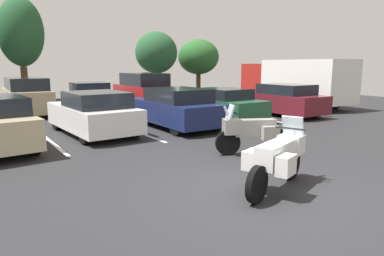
{
  "coord_description": "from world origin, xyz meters",
  "views": [
    {
      "loc": [
        -4.7,
        -4.63,
        2.41
      ],
      "look_at": [
        0.26,
        2.89,
        0.78
      ],
      "focal_mm": 32.99,
      "sensor_mm": 36.0,
      "label": 1
    }
  ],
  "objects_px": {
    "car_navy": "(176,108)",
    "car_far_grey": "(89,97)",
    "car_green": "(221,104)",
    "car_far_tan": "(27,96)",
    "motorcycle_second": "(252,131)",
    "car_far_red": "(143,90)",
    "box_truck": "(295,81)",
    "motorcycle_touring": "(278,157)",
    "car_maroon": "(280,100)",
    "car_white": "(94,113)"
  },
  "relations": [
    {
      "from": "car_navy",
      "to": "car_far_grey",
      "type": "xyz_separation_m",
      "value": [
        -1.25,
        6.93,
        -0.03
      ]
    },
    {
      "from": "car_green",
      "to": "car_far_tan",
      "type": "distance_m",
      "value": 9.48
    },
    {
      "from": "motorcycle_second",
      "to": "car_navy",
      "type": "distance_m",
      "value": 4.8
    },
    {
      "from": "car_far_red",
      "to": "box_truck",
      "type": "relative_size",
      "value": 0.61
    },
    {
      "from": "motorcycle_second",
      "to": "motorcycle_touring",
      "type": "bearing_deg",
      "value": -122.12
    },
    {
      "from": "car_green",
      "to": "car_maroon",
      "type": "distance_m",
      "value": 3.42
    },
    {
      "from": "car_far_grey",
      "to": "box_truck",
      "type": "xyz_separation_m",
      "value": [
        10.66,
        -4.63,
        0.74
      ]
    },
    {
      "from": "motorcycle_second",
      "to": "box_truck",
      "type": "height_order",
      "value": "box_truck"
    },
    {
      "from": "motorcycle_touring",
      "to": "car_navy",
      "type": "distance_m",
      "value": 7.31
    },
    {
      "from": "motorcycle_touring",
      "to": "car_far_tan",
      "type": "xyz_separation_m",
      "value": [
        -2.35,
        14.12,
        0.23
      ]
    },
    {
      "from": "car_far_tan",
      "to": "car_far_grey",
      "type": "bearing_deg",
      "value": -2.6
    },
    {
      "from": "box_truck",
      "to": "car_green",
      "type": "bearing_deg",
      "value": -165.14
    },
    {
      "from": "box_truck",
      "to": "motorcycle_touring",
      "type": "bearing_deg",
      "value": -140.39
    },
    {
      "from": "motorcycle_touring",
      "to": "car_white",
      "type": "relative_size",
      "value": 0.5
    },
    {
      "from": "motorcycle_second",
      "to": "car_far_tan",
      "type": "distance_m",
      "value": 12.43
    },
    {
      "from": "car_navy",
      "to": "car_far_red",
      "type": "distance_m",
      "value": 6.78
    },
    {
      "from": "motorcycle_touring",
      "to": "car_far_red",
      "type": "distance_m",
      "value": 14.09
    },
    {
      "from": "car_green",
      "to": "car_far_grey",
      "type": "xyz_separation_m",
      "value": [
        -3.85,
        6.44,
        0.03
      ]
    },
    {
      "from": "motorcycle_touring",
      "to": "car_far_red",
      "type": "bearing_deg",
      "value": 75.06
    },
    {
      "from": "car_maroon",
      "to": "box_truck",
      "type": "relative_size",
      "value": 0.66
    },
    {
      "from": "car_navy",
      "to": "motorcycle_second",
      "type": "bearing_deg",
      "value": -95.43
    },
    {
      "from": "car_far_grey",
      "to": "car_green",
      "type": "bearing_deg",
      "value": -59.14
    },
    {
      "from": "motorcycle_second",
      "to": "car_far_red",
      "type": "relative_size",
      "value": 0.45
    },
    {
      "from": "car_green",
      "to": "car_white",
      "type": "bearing_deg",
      "value": -178.69
    },
    {
      "from": "motorcycle_touring",
      "to": "box_truck",
      "type": "distance_m",
      "value": 14.69
    },
    {
      "from": "motorcycle_touring",
      "to": "car_navy",
      "type": "xyz_separation_m",
      "value": [
        1.89,
        7.06,
        0.11
      ]
    },
    {
      "from": "motorcycle_second",
      "to": "car_far_grey",
      "type": "xyz_separation_m",
      "value": [
        -0.79,
        11.7,
        0.08
      ]
    },
    {
      "from": "box_truck",
      "to": "car_far_tan",
      "type": "bearing_deg",
      "value": 160.76
    },
    {
      "from": "car_navy",
      "to": "motorcycle_touring",
      "type": "bearing_deg",
      "value": -104.96
    },
    {
      "from": "car_far_red",
      "to": "car_green",
      "type": "bearing_deg",
      "value": -81.96
    },
    {
      "from": "car_far_tan",
      "to": "car_far_red",
      "type": "distance_m",
      "value": 6.0
    },
    {
      "from": "car_green",
      "to": "box_truck",
      "type": "distance_m",
      "value": 7.09
    },
    {
      "from": "motorcycle_second",
      "to": "car_far_grey",
      "type": "distance_m",
      "value": 11.73
    },
    {
      "from": "car_far_tan",
      "to": "motorcycle_touring",
      "type": "bearing_deg",
      "value": -80.57
    },
    {
      "from": "car_white",
      "to": "box_truck",
      "type": "xyz_separation_m",
      "value": [
        12.52,
        1.94,
        0.73
      ]
    },
    {
      "from": "car_green",
      "to": "box_truck",
      "type": "relative_size",
      "value": 0.6
    },
    {
      "from": "car_far_tan",
      "to": "car_white",
      "type": "bearing_deg",
      "value": -80.48
    },
    {
      "from": "car_far_tan",
      "to": "car_far_red",
      "type": "height_order",
      "value": "car_far_red"
    },
    {
      "from": "car_far_red",
      "to": "motorcycle_second",
      "type": "bearing_deg",
      "value": -100.98
    },
    {
      "from": "motorcycle_second",
      "to": "box_truck",
      "type": "xyz_separation_m",
      "value": [
        9.87,
        7.07,
        0.82
      ]
    },
    {
      "from": "car_navy",
      "to": "box_truck",
      "type": "relative_size",
      "value": 0.62
    },
    {
      "from": "motorcycle_touring",
      "to": "motorcycle_second",
      "type": "distance_m",
      "value": 2.69
    },
    {
      "from": "car_maroon",
      "to": "car_far_tan",
      "type": "distance_m",
      "value": 12.32
    },
    {
      "from": "car_navy",
      "to": "car_far_red",
      "type": "bearing_deg",
      "value": 75.09
    },
    {
      "from": "motorcycle_second",
      "to": "car_green",
      "type": "distance_m",
      "value": 6.09
    },
    {
      "from": "motorcycle_second",
      "to": "box_truck",
      "type": "bearing_deg",
      "value": 35.63
    },
    {
      "from": "car_green",
      "to": "car_far_tan",
      "type": "bearing_deg",
      "value": 136.11
    },
    {
      "from": "car_far_red",
      "to": "box_truck",
      "type": "xyz_separation_m",
      "value": [
        7.67,
        -4.25,
        0.49
      ]
    },
    {
      "from": "motorcycle_second",
      "to": "car_navy",
      "type": "relative_size",
      "value": 0.44
    },
    {
      "from": "motorcycle_second",
      "to": "car_navy",
      "type": "bearing_deg",
      "value": 84.57
    }
  ]
}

